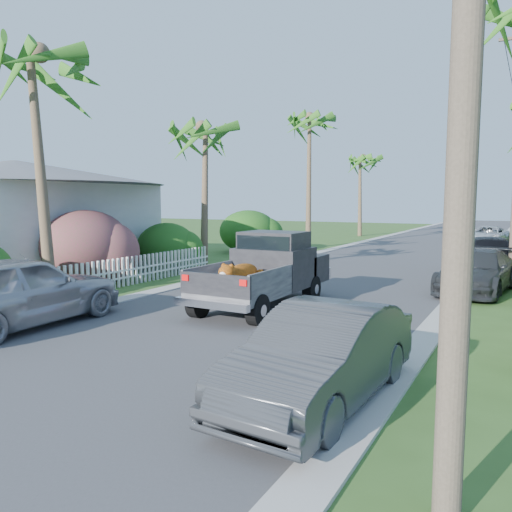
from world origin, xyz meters
The scene contains 19 objects.
ground centered at (0.00, 0.00, 0.00)m, with size 120.00×120.00×0.00m, color #33531F.
road centered at (0.00, 25.00, 0.01)m, with size 8.00×100.00×0.02m, color #38383A.
curb_left centered at (-4.30, 25.00, 0.03)m, with size 0.60×100.00×0.06m, color #A5A39E.
curb_right centered at (4.30, 25.00, 0.03)m, with size 0.60×100.00×0.06m, color #A5A39E.
pickup_truck centered at (-0.21, 5.63, 1.01)m, with size 1.98×5.12×2.06m.
parked_car_rn centered at (3.60, -0.04, 0.69)m, with size 1.46×4.20×1.38m, color #333538.
parked_car_rm centered at (4.69, 10.61, 0.67)m, with size 1.87×4.61×1.34m, color #282A2D.
parked_car_rf centered at (4.77, 15.00, 0.79)m, with size 1.86×4.61×1.57m, color black.
parked_car_rd centered at (3.60, 29.98, 0.61)m, with size 2.04×4.42×1.23m, color silver.
parked_car_ln centered at (-4.07, 0.61, 0.85)m, with size 2.01×5.00×1.70m, color #A0A2A7.
palm_l_a centered at (-6.20, 3.00, 6.93)m, with size 4.40×4.40×8.20m.
palm_l_b centered at (-6.80, 12.00, 6.15)m, with size 4.40×4.40×7.40m.
palm_l_c centered at (-6.00, 22.00, 7.91)m, with size 4.40×4.40×9.20m.
palm_l_d centered at (-6.50, 34.00, 6.44)m, with size 4.40×4.40×7.70m.
shrub_l_b centered at (-7.80, 6.00, 1.30)m, with size 3.00×3.30×2.60m, color #BB1A58.
shrub_l_c centered at (-7.40, 10.00, 1.00)m, with size 2.40×2.64×2.00m, color #1F4F16.
shrub_l_d centered at (-8.00, 18.00, 1.20)m, with size 3.20×3.52×2.40m, color #1F4F16.
picket_fence centered at (-6.00, 5.50, 0.50)m, with size 0.10×11.00×1.00m, color white.
house_left centered at (-13.00, 7.00, 2.12)m, with size 9.00×8.00×4.60m.
Camera 1 is at (6.15, -6.60, 2.91)m, focal length 35.00 mm.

